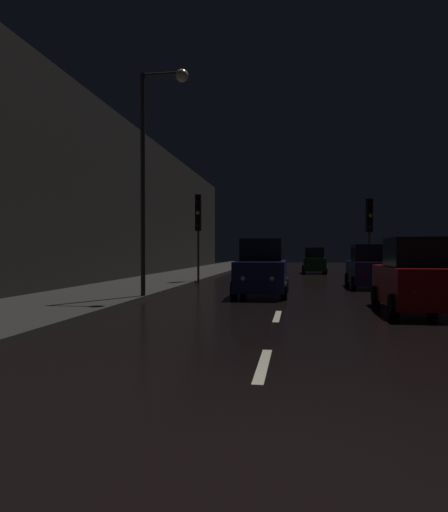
# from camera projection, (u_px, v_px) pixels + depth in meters

# --- Properties ---
(ground) EXTENTS (26.21, 84.00, 0.02)m
(ground) POSITION_uv_depth(u_px,v_px,m) (288.00, 280.00, 28.55)
(ground) COLOR black
(sidewalk_left) EXTENTS (4.40, 84.00, 0.15)m
(sidewalk_left) POSITION_uv_depth(u_px,v_px,m) (174.00, 278.00, 29.58)
(sidewalk_left) COLOR #33302D
(sidewalk_left) RESTS_ON ground
(building_facade_left) EXTENTS (0.80, 63.00, 9.20)m
(building_facade_left) POSITION_uv_depth(u_px,v_px,m) (111.00, 198.00, 26.45)
(building_facade_left) COLOR #2D2B28
(building_facade_left) RESTS_ON ground
(lane_centerline) EXTENTS (0.16, 13.31, 0.01)m
(lane_centerline) POSITION_uv_depth(u_px,v_px,m) (277.00, 316.00, 12.76)
(lane_centerline) COLOR beige
(lane_centerline) RESTS_ON ground
(traffic_light_far_right) EXTENTS (0.37, 0.48, 4.68)m
(traffic_light_far_right) POSITION_uv_depth(u_px,v_px,m) (369.00, 222.00, 27.66)
(traffic_light_far_right) COLOR #38383A
(traffic_light_far_right) RESTS_ON ground
(traffic_light_far_left) EXTENTS (0.33, 0.47, 4.66)m
(traffic_light_far_left) POSITION_uv_depth(u_px,v_px,m) (198.00, 219.00, 25.38)
(traffic_light_far_left) COLOR #38383A
(traffic_light_far_left) RESTS_ON ground
(streetlamp_overhead) EXTENTS (1.70, 0.44, 7.95)m
(streetlamp_overhead) POSITION_uv_depth(u_px,v_px,m) (155.00, 151.00, 16.80)
(streetlamp_overhead) COLOR #2D2D30
(streetlamp_overhead) RESTS_ON ground
(car_approaching_headlights) EXTENTS (1.99, 4.31, 2.17)m
(car_approaching_headlights) POSITION_uv_depth(u_px,v_px,m) (262.00, 270.00, 18.66)
(car_approaching_headlights) COLOR #141E51
(car_approaching_headlights) RESTS_ON ground
(car_parked_right_near) EXTENTS (1.92, 4.15, 2.09)m
(car_parked_right_near) POSITION_uv_depth(u_px,v_px,m) (415.00, 278.00, 13.62)
(car_parked_right_near) COLOR maroon
(car_parked_right_near) RESTS_ON ground
(car_parked_right_far) EXTENTS (1.84, 3.98, 2.00)m
(car_parked_right_far) POSITION_uv_depth(u_px,v_px,m) (368.00, 268.00, 22.54)
(car_parked_right_far) COLOR #141E51
(car_parked_right_far) RESTS_ON ground
(car_distant_taillights) EXTENTS (1.79, 3.87, 1.95)m
(car_distant_taillights) POSITION_uv_depth(u_px,v_px,m) (314.00, 262.00, 36.65)
(car_distant_taillights) COLOR #0F3819
(car_distant_taillights) RESTS_ON ground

